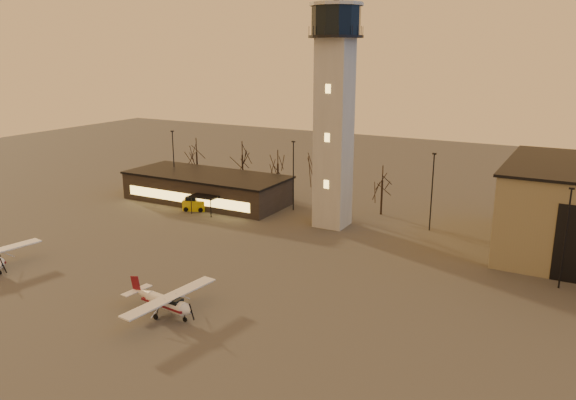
{
  "coord_description": "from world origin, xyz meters",
  "views": [
    {
      "loc": [
        29.23,
        -35.36,
        22.52
      ],
      "look_at": [
        2.66,
        13.0,
        7.78
      ],
      "focal_mm": 35.0,
      "sensor_mm": 36.0,
      "label": 1
    }
  ],
  "objects_px": {
    "terminal": "(207,187)",
    "service_cart": "(195,205)",
    "control_tower": "(334,101)",
    "cessna_front": "(168,306)"
  },
  "relations": [
    {
      "from": "control_tower",
      "to": "service_cart",
      "type": "relative_size",
      "value": 8.78
    },
    {
      "from": "control_tower",
      "to": "service_cart",
      "type": "height_order",
      "value": "control_tower"
    },
    {
      "from": "control_tower",
      "to": "terminal",
      "type": "distance_m",
      "value": 26.24
    },
    {
      "from": "terminal",
      "to": "service_cart",
      "type": "relative_size",
      "value": 6.84
    },
    {
      "from": "control_tower",
      "to": "service_cart",
      "type": "xyz_separation_m",
      "value": [
        -20.54,
        -3.02,
        -15.53
      ]
    },
    {
      "from": "terminal",
      "to": "control_tower",
      "type": "bearing_deg",
      "value": -5.15
    },
    {
      "from": "service_cart",
      "to": "control_tower",
      "type": "bearing_deg",
      "value": -12.26
    },
    {
      "from": "control_tower",
      "to": "cessna_front",
      "type": "bearing_deg",
      "value": -92.94
    },
    {
      "from": "terminal",
      "to": "service_cart",
      "type": "height_order",
      "value": "terminal"
    },
    {
      "from": "control_tower",
      "to": "cessna_front",
      "type": "distance_m",
      "value": 34.66
    }
  ]
}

